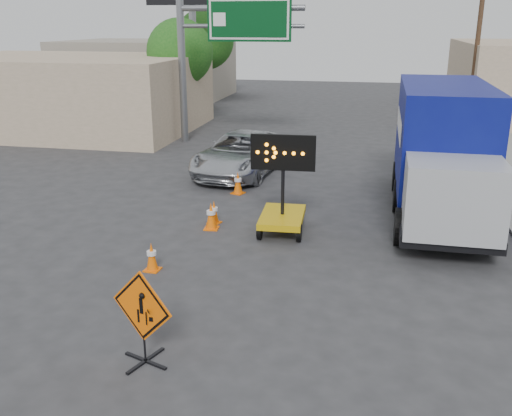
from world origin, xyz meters
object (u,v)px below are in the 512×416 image
(arrow_board, at_px, (282,211))
(box_truck, at_px, (442,159))
(pickup_truck, at_px, (242,153))
(construction_sign, at_px, (142,315))

(arrow_board, bearing_deg, box_truck, 26.46)
(arrow_board, relative_size, pickup_truck, 0.50)
(arrow_board, height_order, box_truck, box_truck)
(construction_sign, height_order, pickup_truck, construction_sign)
(construction_sign, distance_m, pickup_truck, 13.51)
(box_truck, bearing_deg, construction_sign, -120.72)
(construction_sign, distance_m, box_truck, 11.28)
(construction_sign, relative_size, arrow_board, 0.62)
(pickup_truck, xyz_separation_m, box_truck, (7.23, -3.80, 1.01))
(arrow_board, xyz_separation_m, pickup_truck, (-2.72, 6.35, 0.16))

